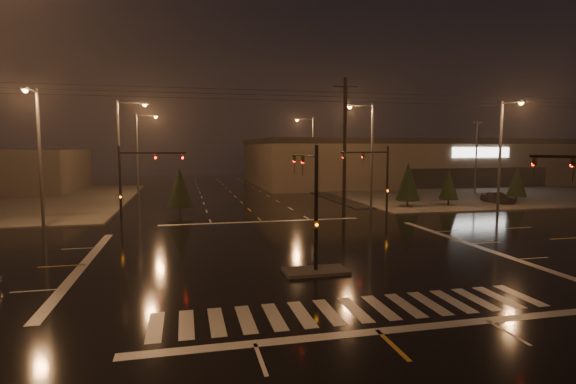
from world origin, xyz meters
name	(u,v)px	position (x,y,z in m)	size (l,w,h in m)	color
ground	(295,253)	(0.00, 0.00, 0.00)	(140.00, 140.00, 0.00)	black
sidewalk_ne	(456,191)	(30.00, 30.00, 0.06)	(36.00, 36.00, 0.12)	#4A4842
median_island	(316,271)	(0.00, -4.00, 0.07)	(3.00, 1.60, 0.15)	#4A4842
crosswalk	(355,310)	(0.00, -9.00, 0.01)	(15.00, 2.60, 0.01)	beige
stop_bar_near	(378,331)	(0.00, -11.00, 0.01)	(16.00, 0.50, 0.01)	beige
stop_bar_far	(262,222)	(0.00, 11.00, 0.01)	(16.00, 0.50, 0.01)	beige
parking_lot	(498,191)	(35.00, 28.00, 0.04)	(50.00, 24.00, 0.08)	black
retail_building	(428,159)	(35.00, 45.99, 3.84)	(60.20, 28.30, 7.20)	brown
signal_mast_median	(311,192)	(0.00, -3.07, 3.75)	(0.25, 4.59, 6.00)	black
signal_mast_ne	(378,173)	(9.50, 10.14, 3.79)	(4.84, 1.86, 6.00)	black
signal_mast_nw	(134,177)	(-9.50, 10.14, 3.79)	(4.84, 1.86, 6.00)	black
streetlight_1	(123,148)	(-11.18, 18.00, 5.80)	(2.77, 0.32, 10.00)	#38383A
streetlight_2	(140,148)	(-11.18, 34.00, 5.80)	(2.77, 0.32, 10.00)	#38383A
streetlight_3	(369,148)	(11.18, 16.00, 5.80)	(2.77, 0.32, 10.00)	#38383A
streetlight_4	(311,148)	(11.18, 36.00, 5.80)	(2.77, 0.32, 10.00)	#38383A
streetlight_5	(38,149)	(-16.00, 11.18, 5.80)	(0.32, 2.77, 10.00)	#38383A
streetlight_6	(503,148)	(22.00, 11.18, 5.80)	(0.32, 2.77, 10.00)	#38383A
utility_pole_1	(345,145)	(8.00, 14.00, 6.13)	(2.20, 0.32, 12.00)	black
conifer_0	(408,181)	(15.48, 16.28, 2.57)	(2.39, 2.39, 4.44)	black
conifer_1	(449,184)	(19.88, 16.10, 2.20)	(1.93, 1.93, 3.71)	black
conifer_2	(517,182)	(28.59, 17.02, 2.27)	(2.01, 2.01, 3.84)	black
conifer_3	(180,187)	(-6.36, 16.19, 2.42)	(2.21, 2.21, 4.15)	black
car_parked	(498,198)	(26.06, 16.70, 0.66)	(1.55, 3.85, 1.31)	black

